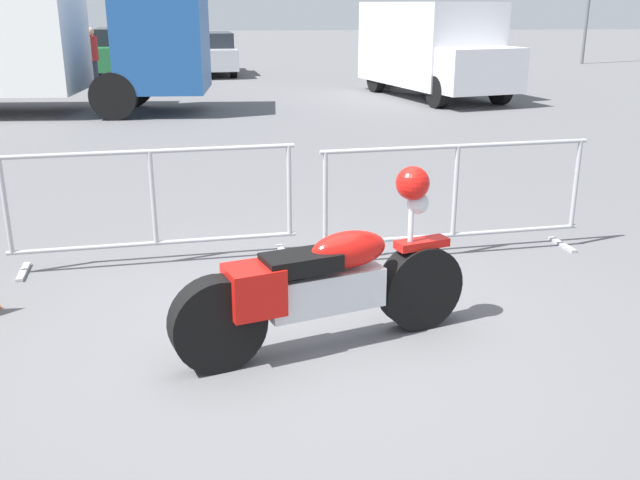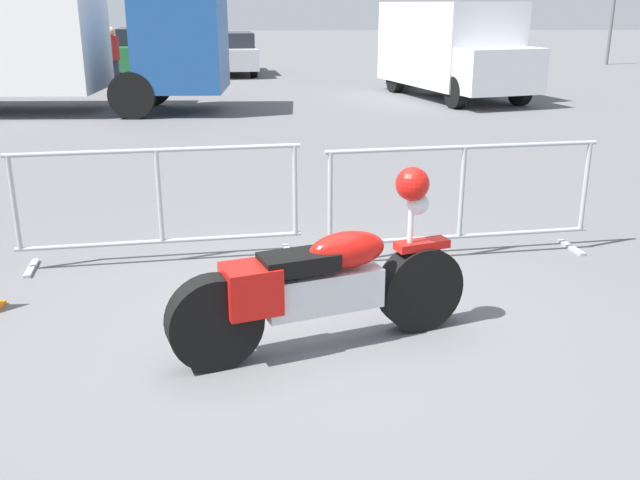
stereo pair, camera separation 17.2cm
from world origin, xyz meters
name	(u,v)px [view 1 (the left image)]	position (x,y,z in m)	size (l,w,h in m)	color
ground_plane	(304,335)	(0.00, 0.00, 0.00)	(120.00, 120.00, 0.00)	#5B5B5E
motorcycle	(325,284)	(0.14, -0.18, 0.47)	(2.10, 0.89, 1.22)	black
crowd_barrier_near	(154,205)	(-1.25, 1.61, 0.56)	(2.57, 0.76, 1.07)	#9EA0A5
crowd_barrier_far	(455,198)	(1.52, 1.61, 0.56)	(2.57, 0.76, 1.07)	#9EA0A5
delivery_van	(432,47)	(4.11, 13.48, 1.24)	(3.24, 5.34, 2.31)	silver
parked_car_maroon	(39,52)	(-7.36, 20.08, 0.75)	(2.26, 4.54, 1.48)	maroon
parked_car_green	(125,51)	(-4.61, 20.01, 0.76)	(2.30, 4.62, 1.51)	#236B38
parked_car_silver	(209,53)	(-1.86, 20.04, 0.69)	(2.08, 4.17, 1.36)	#B7BABF
pedestrian	(92,58)	(-4.57, 14.94, 0.92)	(0.40, 0.40, 1.69)	#262838
planter_island	(451,75)	(5.23, 15.63, 0.35)	(3.98, 3.98, 1.16)	#ADA89E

